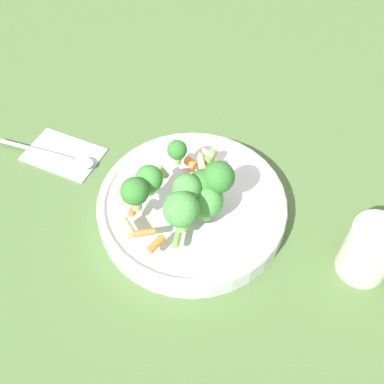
# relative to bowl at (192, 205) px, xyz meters

# --- Properties ---
(ground_plane) EXTENTS (3.00, 3.00, 0.00)m
(ground_plane) POSITION_rel_bowl_xyz_m (0.00, 0.00, -0.02)
(ground_plane) COLOR #4C6B38
(bowl) EXTENTS (0.28, 0.28, 0.04)m
(bowl) POSITION_rel_bowl_xyz_m (0.00, 0.00, 0.00)
(bowl) COLOR silver
(bowl) RESTS_ON ground_plane
(pasta_salad) EXTENTS (0.14, 0.20, 0.09)m
(pasta_salad) POSITION_rel_bowl_xyz_m (-0.01, 0.02, 0.07)
(pasta_salad) COLOR #8CB766
(pasta_salad) RESTS_ON bowl
(cup) EXTENTS (0.07, 0.07, 0.09)m
(cup) POSITION_rel_bowl_xyz_m (-0.23, -0.10, 0.03)
(cup) COLOR silver
(cup) RESTS_ON ground_plane
(napkin) EXTENTS (0.15, 0.12, 0.01)m
(napkin) POSITION_rel_bowl_xyz_m (0.24, 0.07, -0.02)
(napkin) COLOR #B2BCC6
(napkin) RESTS_ON ground_plane
(spoon) EXTENTS (0.17, 0.10, 0.01)m
(spoon) POSITION_rel_bowl_xyz_m (0.23, 0.08, -0.01)
(spoon) COLOR silver
(spoon) RESTS_ON napkin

